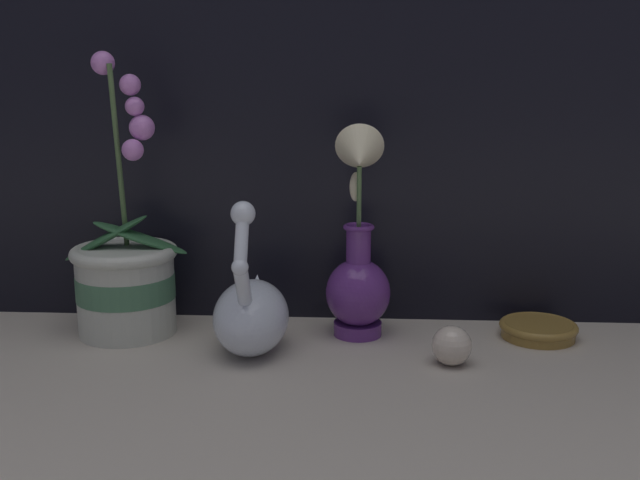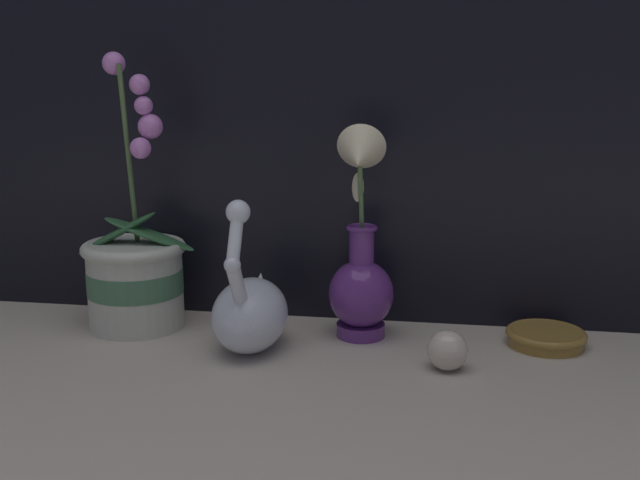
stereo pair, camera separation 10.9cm
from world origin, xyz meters
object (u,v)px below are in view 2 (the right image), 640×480
(glass_sphere, at_px, (447,350))
(amber_dish, at_px, (546,336))
(swan_figurine, at_px, (250,310))
(blue_vase, at_px, (361,268))
(orchid_potted_plant, at_px, (135,272))

(glass_sphere, xyz_separation_m, amber_dish, (0.15, 0.12, -0.01))
(swan_figurine, relative_size, amber_dish, 1.96)
(swan_figurine, height_order, blue_vase, blue_vase)
(orchid_potted_plant, relative_size, swan_figurine, 1.85)
(blue_vase, distance_m, glass_sphere, 0.19)
(orchid_potted_plant, distance_m, amber_dish, 0.65)
(blue_vase, height_order, glass_sphere, blue_vase)
(orchid_potted_plant, xyz_separation_m, glass_sphere, (0.50, -0.11, -0.06))
(orchid_potted_plant, relative_size, glass_sphere, 7.67)
(orchid_potted_plant, bearing_deg, swan_figurine, -19.42)
(orchid_potted_plant, relative_size, amber_dish, 3.62)
(orchid_potted_plant, distance_m, swan_figurine, 0.22)
(swan_figurine, height_order, amber_dish, swan_figurine)
(blue_vase, xyz_separation_m, amber_dish, (0.28, 0.01, -0.10))
(swan_figurine, bearing_deg, glass_sphere, -6.84)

